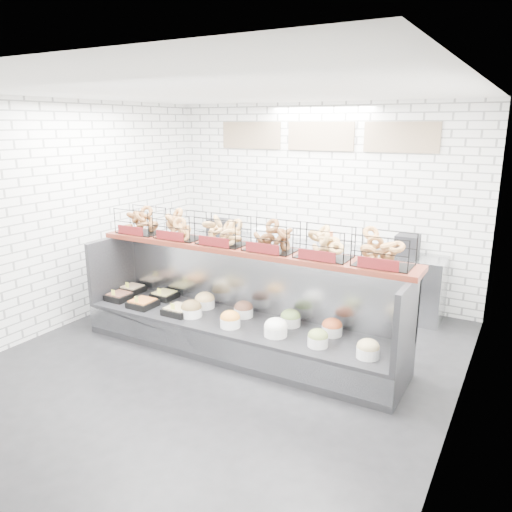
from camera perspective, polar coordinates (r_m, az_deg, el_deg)
The scene contains 5 objects.
ground at distance 5.96m, azimuth -3.67°, elevation -11.90°, with size 5.50×5.50×0.00m, color black.
room_shell at distance 5.86m, azimuth -0.76°, elevation 8.79°, with size 5.02×5.51×3.01m.
display_case at distance 6.08m, azimuth -2.00°, elevation -7.86°, with size 4.00×0.90×1.20m.
bagel_shelf at distance 5.90m, azimuth -1.12°, elevation 2.31°, with size 4.10×0.50×0.40m.
prep_counter at distance 7.79m, azimuth 6.01°, elevation -1.70°, with size 4.00×0.60×1.20m.
Camera 1 is at (2.93, -4.44, 2.68)m, focal length 35.00 mm.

